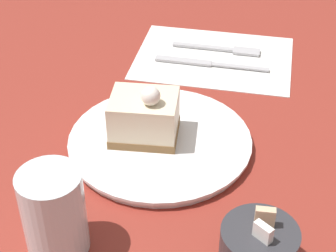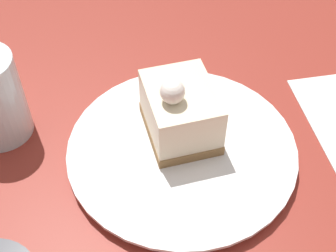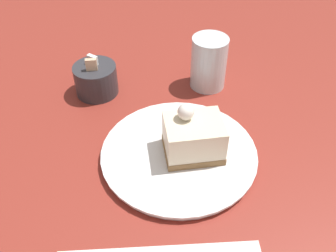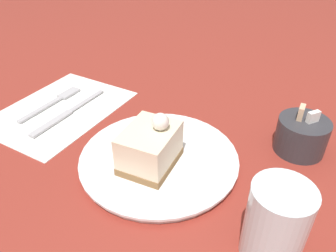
# 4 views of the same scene
# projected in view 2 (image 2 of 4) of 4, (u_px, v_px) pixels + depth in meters

# --- Properties ---
(ground_plane) EXTENTS (4.00, 4.00, 0.00)m
(ground_plane) POSITION_uv_depth(u_px,v_px,m) (211.00, 136.00, 0.52)
(ground_plane) COLOR maroon
(plate) EXTENTS (0.24, 0.24, 0.01)m
(plate) POSITION_uv_depth(u_px,v_px,m) (182.00, 150.00, 0.50)
(plate) COLOR white
(plate) RESTS_ON ground_plane
(cake_slice) EXTENTS (0.09, 0.11, 0.09)m
(cake_slice) POSITION_uv_depth(u_px,v_px,m) (180.00, 111.00, 0.49)
(cake_slice) COLOR olive
(cake_slice) RESTS_ON plate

